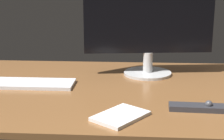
{
  "coord_description": "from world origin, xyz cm",
  "views": [
    {
      "loc": [
        6.67,
        -126.8,
        42.2
      ],
      "look_at": [
        -2.01,
        3.47,
        8.0
      ],
      "focal_mm": 56.36,
      "sensor_mm": 36.0,
      "label": 1
    }
  ],
  "objects_px": {
    "media_remote": "(200,107)",
    "notepad": "(121,116)",
    "keyboard": "(24,83)",
    "monitor": "(149,20)"
  },
  "relations": [
    {
      "from": "monitor",
      "to": "media_remote",
      "type": "bearing_deg",
      "value": -77.02
    },
    {
      "from": "keyboard",
      "to": "media_remote",
      "type": "distance_m",
      "value": 0.68
    },
    {
      "from": "media_remote",
      "to": "notepad",
      "type": "relative_size",
      "value": 1.19
    },
    {
      "from": "media_remote",
      "to": "notepad",
      "type": "xyz_separation_m",
      "value": [
        -0.25,
        -0.08,
        -0.0
      ]
    },
    {
      "from": "notepad",
      "to": "media_remote",
      "type": "bearing_deg",
      "value": 17.5
    },
    {
      "from": "monitor",
      "to": "notepad",
      "type": "distance_m",
      "value": 0.55
    },
    {
      "from": "monitor",
      "to": "media_remote",
      "type": "height_order",
      "value": "monitor"
    },
    {
      "from": "keyboard",
      "to": "media_remote",
      "type": "bearing_deg",
      "value": -19.77
    },
    {
      "from": "keyboard",
      "to": "notepad",
      "type": "relative_size",
      "value": 2.44
    },
    {
      "from": "monitor",
      "to": "media_remote",
      "type": "xyz_separation_m",
      "value": [
        0.15,
        -0.42,
        -0.22
      ]
    }
  ]
}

